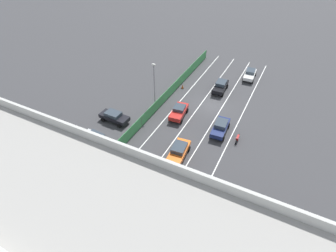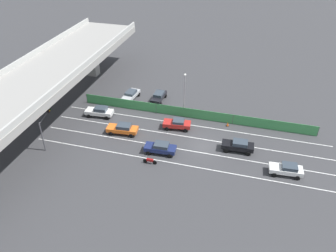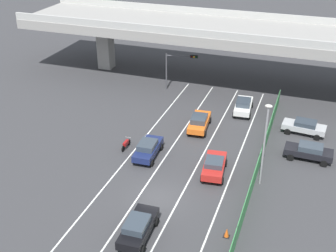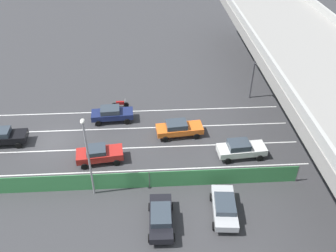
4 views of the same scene
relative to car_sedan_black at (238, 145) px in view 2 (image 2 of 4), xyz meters
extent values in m
plane|color=#38383A|center=(-0.23, 4.80, -0.92)|extent=(300.00, 300.00, 0.00)
cube|color=silver|center=(-5.13, 7.87, -0.92)|extent=(0.14, 42.13, 0.01)
cube|color=silver|center=(-1.87, 7.87, -0.92)|extent=(0.14, 42.13, 0.01)
cube|color=silver|center=(1.40, 7.87, -0.92)|extent=(0.14, 42.13, 0.01)
cube|color=silver|center=(4.66, 7.87, -0.92)|extent=(0.14, 42.13, 0.01)
cube|color=gray|center=(-0.23, 30.94, 5.91)|extent=(55.93, 11.17, 1.21)
cube|color=#B2B2AD|center=(-0.23, 25.57, 6.97)|extent=(55.93, 0.30, 0.90)
cube|color=#B2B2AD|center=(-0.23, 36.30, 6.97)|extent=(55.93, 0.30, 0.90)
cube|color=gray|center=(17.66, 30.94, 2.19)|extent=(1.86, 1.86, 6.23)
cube|color=#3D8E4C|center=(6.80, 7.87, -0.07)|extent=(0.06, 38.13, 1.71)
cylinder|color=#4C514C|center=(6.80, -11.20, -0.07)|extent=(0.10, 0.10, 1.71)
cylinder|color=#4C514C|center=(6.80, 1.51, -0.07)|extent=(0.10, 0.10, 1.71)
cylinder|color=#4C514C|center=(6.80, 14.23, -0.07)|extent=(0.10, 0.10, 1.71)
cylinder|color=#4C514C|center=(6.80, 26.94, -0.07)|extent=(0.10, 0.10, 1.71)
cube|color=black|center=(0.00, 0.07, -0.11)|extent=(1.94, 4.54, 0.67)
cube|color=#333D47|center=(0.01, -0.23, 0.48)|extent=(1.62, 2.13, 0.52)
cylinder|color=black|center=(-0.94, 1.54, -0.60)|extent=(0.25, 0.65, 0.64)
cylinder|color=black|center=(0.79, 1.62, -0.60)|extent=(0.25, 0.65, 0.64)
cylinder|color=black|center=(-0.80, -1.49, -0.60)|extent=(0.25, 0.65, 0.64)
cylinder|color=black|center=(0.93, -1.41, -0.60)|extent=(0.25, 0.65, 0.64)
cube|color=orange|center=(-0.39, 17.38, -0.15)|extent=(2.21, 4.81, 0.59)
cube|color=#333D47|center=(-0.36, 17.06, 0.42)|extent=(1.75, 2.21, 0.55)
cylinder|color=black|center=(-1.42, 18.87, -0.60)|extent=(0.28, 0.66, 0.64)
cylinder|color=black|center=(0.34, 19.04, -0.60)|extent=(0.28, 0.66, 0.64)
cylinder|color=black|center=(-1.12, 15.72, -0.60)|extent=(0.28, 0.66, 0.64)
cylinder|color=black|center=(0.64, 15.89, -0.60)|extent=(0.28, 0.66, 0.64)
cube|color=silver|center=(3.24, 22.90, -0.13)|extent=(2.09, 4.60, 0.63)
cube|color=#333D47|center=(3.27, 22.56, 0.48)|extent=(1.68, 2.06, 0.59)
cylinder|color=black|center=(2.26, 24.35, -0.60)|extent=(0.27, 0.66, 0.64)
cylinder|color=black|center=(3.99, 24.49, -0.60)|extent=(0.27, 0.66, 0.64)
cylinder|color=black|center=(2.50, 21.31, -0.60)|extent=(0.27, 0.66, 0.64)
cylinder|color=black|center=(4.23, 21.45, -0.60)|extent=(0.27, 0.66, 0.64)
cube|color=white|center=(-3.37, -6.44, -0.15)|extent=(2.00, 4.31, 0.59)
cube|color=#333D47|center=(-3.35, -6.83, 0.40)|extent=(1.64, 2.02, 0.50)
cylinder|color=black|center=(-4.33, -5.08, -0.60)|extent=(0.26, 0.65, 0.64)
cylinder|color=black|center=(-2.62, -4.96, -0.60)|extent=(0.26, 0.65, 0.64)
cylinder|color=black|center=(-4.13, -7.93, -0.60)|extent=(0.26, 0.65, 0.64)
cylinder|color=black|center=(-2.42, -7.81, -0.60)|extent=(0.26, 0.65, 0.64)
cube|color=navy|center=(-3.44, 10.44, -0.14)|extent=(1.98, 4.49, 0.61)
cube|color=#333D47|center=(-3.43, 10.25, 0.43)|extent=(1.63, 2.08, 0.53)
cylinder|color=black|center=(-4.39, 11.89, -0.60)|extent=(0.26, 0.65, 0.64)
cylinder|color=black|center=(-2.66, 11.99, -0.60)|extent=(0.26, 0.65, 0.64)
cylinder|color=black|center=(-4.21, 8.90, -0.60)|extent=(0.26, 0.65, 0.64)
cylinder|color=black|center=(-2.49, 9.00, -0.60)|extent=(0.26, 0.65, 0.64)
cube|color=red|center=(3.15, 9.73, -0.12)|extent=(2.26, 4.40, 0.65)
cube|color=#333D47|center=(3.19, 9.46, 0.44)|extent=(1.75, 1.90, 0.45)
cylinder|color=black|center=(2.11, 11.05, -0.60)|extent=(0.29, 0.66, 0.64)
cylinder|color=black|center=(3.86, 11.26, -0.60)|extent=(0.29, 0.66, 0.64)
cylinder|color=black|center=(2.44, 8.20, -0.60)|extent=(0.29, 0.66, 0.64)
cylinder|color=black|center=(4.20, 8.41, -0.60)|extent=(0.29, 0.66, 0.64)
cylinder|color=black|center=(-6.06, 11.80, -0.62)|extent=(0.11, 0.60, 0.60)
cylinder|color=black|center=(-6.04, 10.45, -0.62)|extent=(0.11, 0.60, 0.60)
cube|color=maroon|center=(-6.05, 11.12, -0.34)|extent=(0.29, 0.92, 0.36)
cylinder|color=#B2B2B2|center=(-6.06, 11.69, 0.00)|extent=(0.60, 0.04, 0.03)
cube|color=black|center=(10.84, 15.03, -0.16)|extent=(4.41, 1.83, 0.57)
cube|color=#333D47|center=(10.98, 15.02, 0.37)|extent=(2.21, 1.56, 0.49)
cylinder|color=black|center=(9.34, 14.21, -0.60)|extent=(0.65, 0.24, 0.64)
cylinder|color=black|center=(9.38, 15.92, -0.60)|extent=(0.65, 0.24, 0.64)
cylinder|color=black|center=(12.31, 14.13, -0.60)|extent=(0.65, 0.24, 0.64)
cylinder|color=black|center=(12.35, 15.84, -0.60)|extent=(0.65, 0.24, 0.64)
cube|color=#B2B5B7|center=(10.10, 19.99, -0.16)|extent=(4.47, 2.13, 0.56)
cube|color=#333D47|center=(10.20, 19.98, 0.34)|extent=(2.26, 1.72, 0.45)
cylinder|color=black|center=(8.56, 19.25, -0.60)|extent=(0.66, 0.28, 0.64)
cylinder|color=black|center=(8.71, 20.99, -0.60)|extent=(0.66, 0.28, 0.64)
cylinder|color=black|center=(11.49, 18.99, -0.60)|extent=(0.66, 0.28, 0.64)
cylinder|color=black|center=(11.65, 20.73, -0.60)|extent=(0.66, 0.28, 0.64)
cylinder|color=#47474C|center=(-7.32, 26.33, 1.49)|extent=(0.18, 0.18, 4.83)
cylinder|color=#47474C|center=(-5.44, 26.70, 3.60)|extent=(3.78, 0.86, 0.12)
cube|color=black|center=(-3.94, 27.00, 3.60)|extent=(1.00, 0.46, 0.32)
sphere|color=#390706|center=(-4.20, 26.79, 3.60)|extent=(0.20, 0.20, 0.20)
sphere|color=#EFA319|center=(-3.91, 26.84, 3.60)|extent=(0.20, 0.20, 0.20)
sphere|color=black|center=(-3.62, 26.90, 3.60)|extent=(0.20, 0.20, 0.20)
cylinder|color=gray|center=(7.22, 9.58, 2.66)|extent=(0.16, 0.16, 7.17)
ellipsoid|color=silver|center=(7.22, 9.58, 6.43)|extent=(0.60, 0.36, 0.28)
cone|color=orange|center=(5.99, 2.19, -0.56)|extent=(0.36, 0.36, 0.73)
cube|color=black|center=(5.99, 2.19, -0.91)|extent=(0.47, 0.47, 0.03)
camera|label=1|loc=(-9.76, 38.48, 22.70)|focal=28.36mm
camera|label=2|loc=(-39.46, -0.78, 28.66)|focal=36.24mm
camera|label=3|loc=(9.94, -21.58, 20.79)|focal=45.92mm
camera|label=4|loc=(28.94, 14.50, 21.36)|focal=38.67mm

